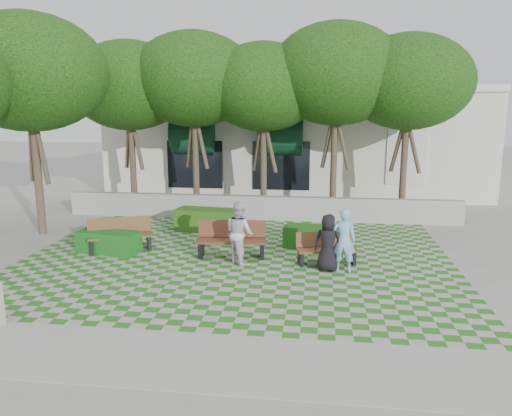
# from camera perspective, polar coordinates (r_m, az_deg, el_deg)

# --- Properties ---
(ground) EXTENTS (90.00, 90.00, 0.00)m
(ground) POSITION_cam_1_polar(r_m,az_deg,el_deg) (13.24, -3.02, -7.19)
(ground) COLOR gray
(ground) RESTS_ON ground
(lawn) EXTENTS (12.00, 12.00, 0.00)m
(lawn) POSITION_cam_1_polar(r_m,az_deg,el_deg) (14.17, -2.28, -5.88)
(lawn) COLOR #2B721E
(lawn) RESTS_ON ground
(sidewalk_south) EXTENTS (16.00, 2.00, 0.01)m
(sidewalk_south) POSITION_cam_1_polar(r_m,az_deg,el_deg) (9.02, -8.69, -16.64)
(sidewalk_south) COLOR #9E9B93
(sidewalk_south) RESTS_ON ground
(sidewalk_west) EXTENTS (2.00, 12.00, 0.01)m
(sidewalk_west) POSITION_cam_1_polar(r_m,az_deg,el_deg) (16.91, -27.16, -4.29)
(sidewalk_west) COLOR #9E9B93
(sidewalk_west) RESTS_ON ground
(retaining_wall) EXTENTS (15.00, 0.36, 0.90)m
(retaining_wall) POSITION_cam_1_polar(r_m,az_deg,el_deg) (19.05, 0.36, 0.05)
(retaining_wall) COLOR #9E9B93
(retaining_wall) RESTS_ON ground
(bench_east) EXTENTS (1.71, 0.92, 0.86)m
(bench_east) POSITION_cam_1_polar(r_m,az_deg,el_deg) (13.84, 8.03, -4.66)
(bench_east) COLOR brown
(bench_east) RESTS_ON ground
(bench_mid) EXTENTS (2.01, 0.83, 1.03)m
(bench_mid) POSITION_cam_1_polar(r_m,az_deg,el_deg) (14.32, -2.79, -3.66)
(bench_mid) COLOR #562D1D
(bench_mid) RESTS_ON ground
(bench_west) EXTENTS (1.95, 1.34, 0.98)m
(bench_west) POSITION_cam_1_polar(r_m,az_deg,el_deg) (15.45, -15.26, -3.02)
(bench_west) COLOR brown
(bench_west) RESTS_ON ground
(hedge_midright) EXTENTS (1.97, 1.04, 0.66)m
(hedge_midright) POSITION_cam_1_polar(r_m,az_deg,el_deg) (15.34, 6.81, -3.34)
(hedge_midright) COLOR #184A13
(hedge_midright) RESTS_ON ground
(hedge_midleft) EXTENTS (2.27, 1.12, 0.77)m
(hedge_midleft) POSITION_cam_1_polar(r_m,az_deg,el_deg) (17.36, -5.52, -1.37)
(hedge_midleft) COLOR #255216
(hedge_midleft) RESTS_ON ground
(hedge_west) EXTENTS (1.91, 1.00, 0.64)m
(hedge_west) POSITION_cam_1_polar(r_m,az_deg,el_deg) (15.38, -16.46, -3.75)
(hedge_west) COLOR #16531B
(hedge_west) RESTS_ON ground
(person_blue) EXTENTS (0.65, 0.46, 1.70)m
(person_blue) POSITION_cam_1_polar(r_m,az_deg,el_deg) (13.12, 10.00, -3.64)
(person_blue) COLOR #7CBBE2
(person_blue) RESTS_ON ground
(person_dark) EXTENTS (0.83, 0.63, 1.52)m
(person_dark) POSITION_cam_1_polar(r_m,az_deg,el_deg) (13.17, 8.22, -3.94)
(person_dark) COLOR black
(person_dark) RESTS_ON ground
(person_white) EXTENTS (1.06, 1.06, 1.73)m
(person_white) POSITION_cam_1_polar(r_m,az_deg,el_deg) (13.61, -1.88, -2.84)
(person_white) COLOR silver
(person_white) RESTS_ON ground
(tree_row) EXTENTS (17.70, 13.40, 7.41)m
(tree_row) POSITION_cam_1_polar(r_m,az_deg,el_deg) (18.77, -5.55, 14.34)
(tree_row) COLOR #47382B
(tree_row) RESTS_ON ground
(building) EXTENTS (18.00, 8.92, 5.15)m
(building) POSITION_cam_1_polar(r_m,az_deg,el_deg) (26.49, 4.53, 7.77)
(building) COLOR silver
(building) RESTS_ON ground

